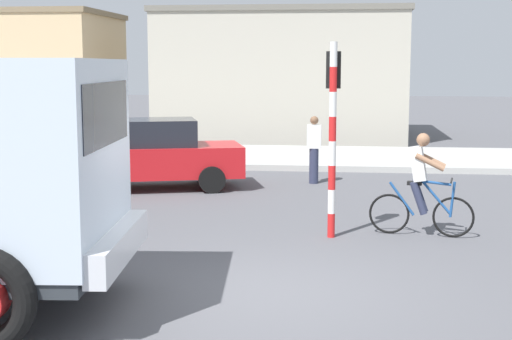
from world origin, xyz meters
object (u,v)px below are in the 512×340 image
at_px(traffic_light_pole, 333,112).
at_px(pedestrian_near_kerb, 314,148).
at_px(car_white_mid, 152,153).
at_px(cyclist, 421,184).

xyz_separation_m(traffic_light_pole, pedestrian_near_kerb, (-0.51, 5.60, -1.22)).
bearing_deg(car_white_mid, pedestrian_near_kerb, 18.13).
distance_m(cyclist, car_white_mid, 7.02).
bearing_deg(cyclist, traffic_light_pole, -171.32).
bearing_deg(cyclist, pedestrian_near_kerb, 110.28).
relative_size(traffic_light_pole, pedestrian_near_kerb, 1.98).
xyz_separation_m(cyclist, pedestrian_near_kerb, (-1.98, 5.37, -0.02)).
height_order(traffic_light_pole, car_white_mid, traffic_light_pole).
bearing_deg(traffic_light_pole, pedestrian_near_kerb, 95.23).
distance_m(cyclist, pedestrian_near_kerb, 5.73).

